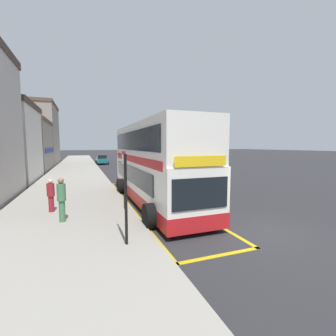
{
  "coord_description": "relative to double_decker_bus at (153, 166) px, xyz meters",
  "views": [
    {
      "loc": [
        -6.25,
        -6.56,
        3.26
      ],
      "look_at": [
        -0.91,
        7.61,
        1.76
      ],
      "focal_mm": 24.57,
      "sensor_mm": 36.0,
      "label": 1
    }
  ],
  "objects": [
    {
      "name": "pavement_near",
      "position": [
        -4.54,
        26.08,
        -1.99
      ],
      "size": [
        6.0,
        76.0,
        0.14
      ],
      "primitive_type": "cube",
      "color": "gray",
      "rests_on": "ground"
    },
    {
      "name": "terrace_end",
      "position": [
        -11.48,
        21.33,
        1.23
      ],
      "size": [
        7.64,
        9.87,
        6.57
      ],
      "color": "gray",
      "rests_on": "ground"
    },
    {
      "name": "pedestrian_waiting_near_sign",
      "position": [
        -4.62,
        -2.38,
        -0.93
      ],
      "size": [
        0.34,
        0.34,
        1.81
      ],
      "color": "#3F724C",
      "rests_on": "pavement_near"
    },
    {
      "name": "double_decker_bus",
      "position": [
        0.0,
        0.0,
        0.0
      ],
      "size": [
        3.18,
        11.22,
        4.4
      ],
      "color": "white",
      "rests_on": "ground"
    },
    {
      "name": "pedestrian_further_back",
      "position": [
        -5.21,
        -0.64,
        -1.09
      ],
      "size": [
        0.34,
        0.34,
        1.55
      ],
      "color": "maroon",
      "rests_on": "pavement_near"
    },
    {
      "name": "parked_car_teal_far",
      "position": [
        -0.53,
        28.8,
        -1.27
      ],
      "size": [
        2.09,
        4.2,
        1.62
      ],
      "rotation": [
        0.0,
        0.0,
        -0.03
      ],
      "color": "#196066",
      "rests_on": "ground"
    },
    {
      "name": "parked_car_maroon_across",
      "position": [
        7.49,
        25.64,
        -1.27
      ],
      "size": [
        2.09,
        4.2,
        1.62
      ],
      "rotation": [
        0.0,
        0.0,
        0.03
      ],
      "color": "maroon",
      "rests_on": "ground"
    },
    {
      "name": "bus_bay_markings",
      "position": [
        -0.07,
        0.14,
        -2.06
      ],
      "size": [
        2.96,
        14.28,
        0.01
      ],
      "color": "gold",
      "rests_on": "ground"
    },
    {
      "name": "bus_stop_sign",
      "position": [
        -2.55,
        -5.39,
        -0.23
      ],
      "size": [
        0.09,
        0.51,
        2.93
      ],
      "color": "black",
      "rests_on": "pavement_near"
    },
    {
      "name": "parked_car_grey_behind",
      "position": [
        5.29,
        17.18,
        -1.27
      ],
      "size": [
        2.09,
        4.2,
        1.62
      ],
      "rotation": [
        0.0,
        0.0,
        0.04
      ],
      "color": "slate",
      "rests_on": "ground"
    },
    {
      "name": "ground_plane",
      "position": [
        2.46,
        26.08,
        -2.06
      ],
      "size": [
        260.0,
        260.0,
        0.0
      ],
      "primitive_type": "plane",
      "color": "#28282B"
    },
    {
      "name": "terrace_far",
      "position": [
        -12.62,
        32.02,
        3.09
      ],
      "size": [
        9.94,
        11.18,
        10.28
      ],
      "color": "gray",
      "rests_on": "ground"
    }
  ]
}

